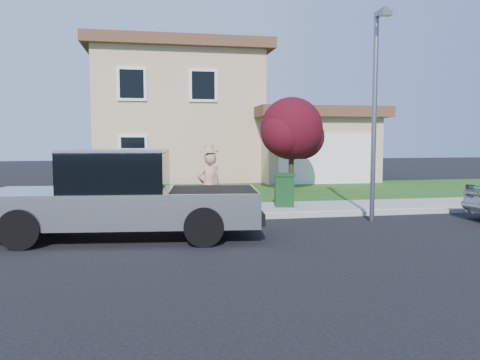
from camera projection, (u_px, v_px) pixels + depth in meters
name	position (u px, v px, depth m)	size (l,w,h in m)	color
ground	(221.00, 245.00, 9.47)	(80.00, 80.00, 0.00)	black
curb	(242.00, 217.00, 12.48)	(40.00, 0.20, 0.12)	gray
sidewalk	(235.00, 210.00, 13.56)	(40.00, 2.00, 0.15)	gray
lawn	(215.00, 194.00, 17.97)	(40.00, 7.00, 0.10)	#153F12
house	(201.00, 120.00, 25.47)	(14.00, 11.30, 6.85)	tan
pickup_truck	(123.00, 197.00, 10.05)	(6.04, 2.61, 1.93)	black
woman	(209.00, 186.00, 11.94)	(0.77, 0.63, 1.99)	tan
ornamental_tree	(292.00, 132.00, 17.92)	(2.65, 2.39, 3.64)	black
trash_bin	(284.00, 190.00, 13.88)	(0.72, 0.79, 0.98)	#0E3414
street_lamp	(375.00, 104.00, 11.89)	(0.27, 0.69, 5.31)	slate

